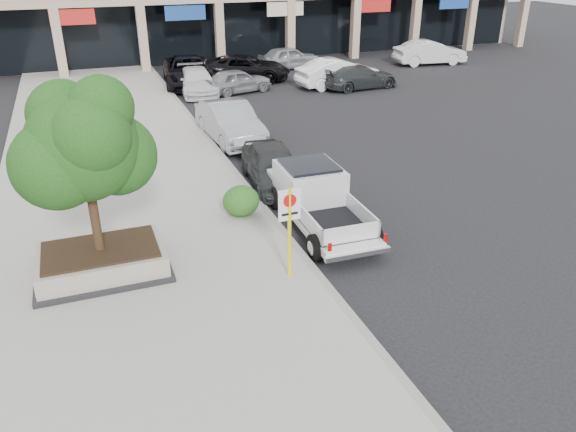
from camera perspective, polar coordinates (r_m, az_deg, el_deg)
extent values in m
plane|color=black|center=(14.53, 8.94, -5.45)|extent=(120.00, 120.00, 0.00)
cube|color=gray|center=(18.26, -15.96, 0.88)|extent=(8.00, 52.00, 0.15)
cube|color=gray|center=(18.88, -4.03, 2.70)|extent=(0.20, 52.00, 0.15)
cube|color=tan|center=(51.37, 22.70, 17.95)|extent=(0.55, 0.55, 4.20)
cube|color=black|center=(42.53, -0.74, 18.41)|extent=(39.20, 0.08, 3.90)
cube|color=black|center=(14.68, -18.23, -5.24)|extent=(3.20, 2.20, 0.12)
cube|color=gray|center=(14.53, -18.40, -4.19)|extent=(3.00, 2.00, 0.50)
cube|color=black|center=(14.40, -18.55, -3.23)|extent=(2.70, 1.70, 0.06)
cylinder|color=black|center=(13.91, -19.19, 0.85)|extent=(0.22, 0.22, 2.20)
sphere|color=#183E11|center=(13.39, -20.12, 6.68)|extent=(2.50, 2.50, 2.50)
sphere|color=#183E11|center=(13.81, -17.04, 5.93)|extent=(1.90, 1.90, 1.90)
sphere|color=#183E11|center=(13.71, -21.85, 9.47)|extent=(1.60, 1.60, 1.60)
cylinder|color=yellow|center=(13.30, 0.14, -1.80)|extent=(0.09, 0.09, 2.30)
cube|color=white|center=(12.97, 0.15, 1.14)|extent=(0.55, 0.03, 0.78)
cylinder|color=red|center=(12.89, 0.20, 1.57)|extent=(0.32, 0.02, 0.32)
ellipsoid|color=#1E4714|center=(16.71, -4.78, 1.53)|extent=(1.10, 0.99, 0.93)
imported|color=#282B2D|center=(19.16, -1.54, 5.15)|extent=(2.06, 4.28, 1.41)
imported|color=gray|center=(23.86, -5.89, 9.46)|extent=(2.00, 4.98, 1.61)
imported|color=silver|center=(32.33, -9.24, 13.35)|extent=(2.24, 4.77, 1.35)
imported|color=black|center=(34.31, -10.08, 14.26)|extent=(3.45, 6.26, 1.66)
imported|color=gray|center=(32.20, -5.20, 13.51)|extent=(4.22, 2.56, 1.34)
imported|color=white|center=(33.70, 5.08, 14.30)|extent=(5.02, 2.14, 1.61)
imported|color=#292C2E|center=(33.41, 7.31, 13.85)|extent=(4.72, 2.29, 1.32)
imported|color=black|center=(35.30, -4.39, 14.76)|extent=(5.98, 4.40, 1.51)
imported|color=#A3A6AB|center=(38.81, 0.11, 15.80)|extent=(4.52, 2.42, 1.46)
imported|color=silver|center=(41.44, 14.21, 15.81)|extent=(5.08, 2.29, 1.62)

